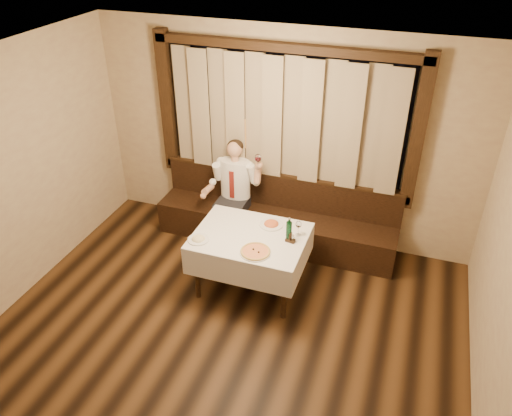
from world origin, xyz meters
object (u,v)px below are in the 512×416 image
(dining_table, at_px, (250,243))
(green_bottle, at_px, (289,231))
(pizza, at_px, (255,252))
(seated_man, at_px, (234,184))
(pasta_red, at_px, (271,222))
(cruet_caddy, at_px, (290,239))
(banquette, at_px, (276,221))
(pasta_cream, at_px, (198,238))

(dining_table, bearing_deg, green_bottle, 6.13)
(pizza, distance_m, green_bottle, 0.45)
(dining_table, distance_m, pizza, 0.36)
(green_bottle, relative_size, seated_man, 0.21)
(dining_table, distance_m, pasta_red, 0.35)
(seated_man, bearing_deg, dining_table, -58.97)
(green_bottle, bearing_deg, seated_man, 138.37)
(seated_man, bearing_deg, green_bottle, -41.63)
(cruet_caddy, bearing_deg, dining_table, -166.43)
(green_bottle, bearing_deg, pasta_red, 140.53)
(banquette, xyz_separation_m, cruet_caddy, (0.46, -1.00, 0.49))
(banquette, bearing_deg, pizza, -82.89)
(banquette, height_order, green_bottle, green_bottle)
(banquette, relative_size, pizza, 9.34)
(cruet_caddy, bearing_deg, pizza, -122.76)
(pizza, relative_size, pasta_red, 1.24)
(pasta_cream, height_order, green_bottle, green_bottle)
(banquette, xyz_separation_m, pasta_red, (0.16, -0.75, 0.48))
(pasta_red, distance_m, pasta_cream, 0.87)
(pasta_red, xyz_separation_m, pasta_cream, (-0.68, -0.55, -0.01))
(pizza, xyz_separation_m, green_bottle, (0.27, 0.34, 0.11))
(banquette, xyz_separation_m, seated_man, (-0.56, -0.09, 0.50))
(dining_table, relative_size, pizza, 3.71)
(dining_table, bearing_deg, pizza, -60.75)
(pizza, distance_m, pasta_red, 0.56)
(banquette, xyz_separation_m, pizza, (0.16, -1.32, 0.46))
(pasta_red, relative_size, pasta_cream, 1.15)
(pizza, height_order, seated_man, seated_man)
(pizza, relative_size, green_bottle, 1.17)
(pasta_red, xyz_separation_m, green_bottle, (0.27, -0.22, 0.09))
(pasta_red, bearing_deg, pasta_cream, -141.08)
(pizza, height_order, cruet_caddy, cruet_caddy)
(banquette, bearing_deg, seated_man, -170.99)
(dining_table, height_order, seated_man, seated_man)
(pizza, height_order, pasta_red, pasta_red)
(banquette, relative_size, pasta_red, 11.56)
(dining_table, bearing_deg, cruet_caddy, 3.13)
(pizza, relative_size, pasta_cream, 1.43)
(banquette, height_order, seated_man, seated_man)
(banquette, distance_m, pasta_cream, 1.48)
(dining_table, distance_m, seated_man, 1.10)
(dining_table, relative_size, pasta_cream, 5.28)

